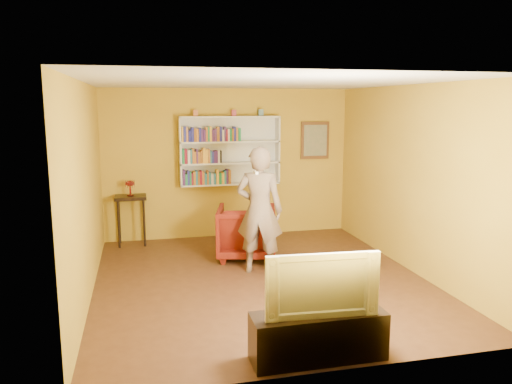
% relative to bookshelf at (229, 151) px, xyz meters
% --- Properties ---
extents(room_shell, '(5.30, 5.80, 2.88)m').
position_rel_bookshelf_xyz_m(room_shell, '(0.00, -2.41, -0.58)').
color(room_shell, '#432615').
rests_on(room_shell, ground).
extents(bookshelf, '(1.80, 0.29, 1.23)m').
position_rel_bookshelf_xyz_m(bookshelf, '(0.00, 0.00, 0.00)').
color(bookshelf, silver).
rests_on(bookshelf, room_shell).
extents(books_row_lower, '(0.85, 0.19, 0.27)m').
position_rel_bookshelf_xyz_m(books_row_lower, '(-0.44, -0.11, -0.46)').
color(books_row_lower, '#482266').
rests_on(books_row_lower, bookshelf).
extents(books_row_middle, '(0.69, 0.18, 0.27)m').
position_rel_bookshelf_xyz_m(books_row_middle, '(-0.52, -0.11, -0.08)').
color(books_row_middle, '#1C814D').
rests_on(books_row_middle, bookshelf).
extents(books_row_upper, '(1.04, 0.19, 0.27)m').
position_rel_bookshelf_xyz_m(books_row_upper, '(-0.35, -0.11, 0.30)').
color(books_row_upper, yellow).
rests_on(books_row_upper, bookshelf).
extents(ornament_left, '(0.08, 0.08, 0.11)m').
position_rel_bookshelf_xyz_m(ornament_left, '(-0.60, -0.06, 0.67)').
color(ornament_left, '#C46938').
rests_on(ornament_left, bookshelf).
extents(ornament_centre, '(0.08, 0.08, 0.11)m').
position_rel_bookshelf_xyz_m(ornament_centre, '(0.08, -0.06, 0.67)').
color(ornament_centre, '#A23648').
rests_on(ornament_centre, bookshelf).
extents(ornament_right, '(0.09, 0.09, 0.12)m').
position_rel_bookshelf_xyz_m(ornament_right, '(0.57, -0.06, 0.68)').
color(ornament_right, slate).
rests_on(ornament_right, bookshelf).
extents(framed_painting, '(0.55, 0.05, 0.70)m').
position_rel_bookshelf_xyz_m(framed_painting, '(1.65, 0.05, 0.16)').
color(framed_painting, '#553318').
rests_on(framed_painting, room_shell).
extents(console_table, '(0.53, 0.41, 0.87)m').
position_rel_bookshelf_xyz_m(console_table, '(-1.76, -0.16, -0.88)').
color(console_table, black).
rests_on(console_table, ground).
extents(ruby_lustre, '(0.17, 0.17, 0.27)m').
position_rel_bookshelf_xyz_m(ruby_lustre, '(-1.76, -0.16, -0.53)').
color(ruby_lustre, maroon).
rests_on(ruby_lustre, console_table).
extents(armchair, '(1.09, 1.11, 0.84)m').
position_rel_bookshelf_xyz_m(armchair, '(0.02, -1.34, -1.17)').
color(armchair, '#4E0805').
rests_on(armchair, ground).
extents(person, '(0.79, 0.67, 1.84)m').
position_rel_bookshelf_xyz_m(person, '(0.06, -2.07, -0.67)').
color(person, '#736054').
rests_on(person, ground).
extents(game_remote, '(0.04, 0.15, 0.04)m').
position_rel_bookshelf_xyz_m(game_remote, '(-0.08, -2.44, -0.07)').
color(game_remote, white).
rests_on(game_remote, person).
extents(tv_cabinet, '(1.30, 0.39, 0.46)m').
position_rel_bookshelf_xyz_m(tv_cabinet, '(0.01, -4.66, -1.36)').
color(tv_cabinet, black).
rests_on(tv_cabinet, ground).
extents(television, '(1.08, 0.21, 0.62)m').
position_rel_bookshelf_xyz_m(television, '(0.01, -4.66, -0.82)').
color(television, black).
rests_on(television, tv_cabinet).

